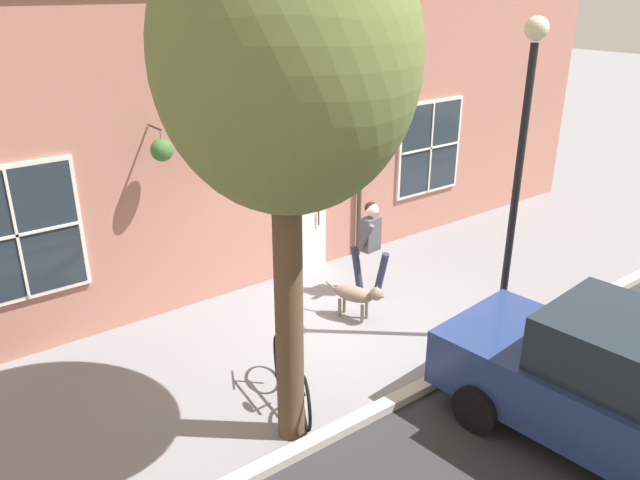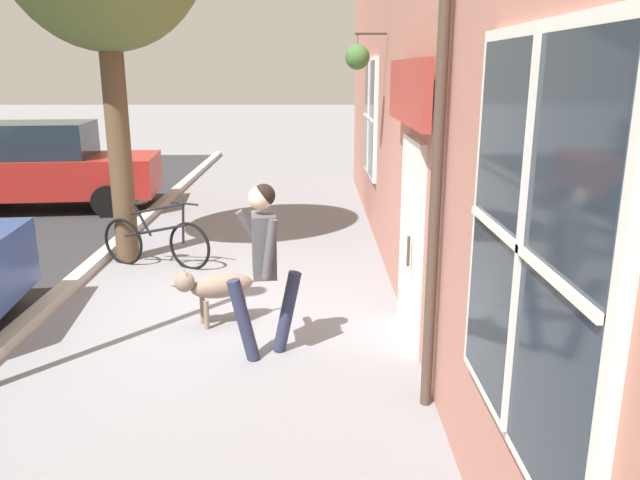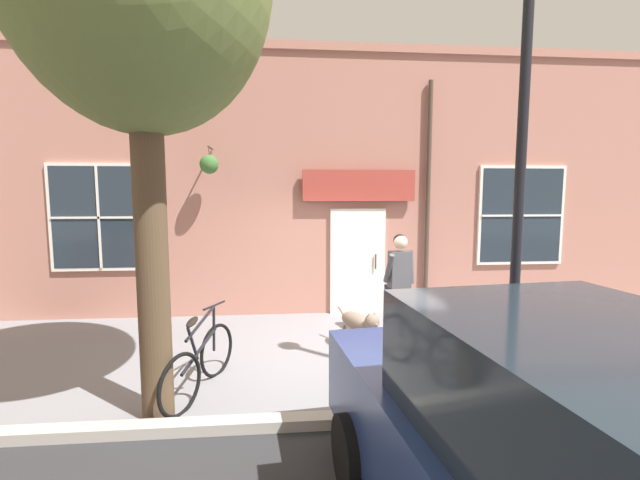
{
  "view_description": "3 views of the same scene",
  "coord_description": "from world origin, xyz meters",
  "px_view_note": "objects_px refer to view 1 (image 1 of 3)",
  "views": [
    {
      "loc": [
        6.88,
        -5.65,
        5.23
      ],
      "look_at": [
        -1.35,
        0.54,
        0.96
      ],
      "focal_mm": 35.0,
      "sensor_mm": 36.0,
      "label": 1
    },
    {
      "loc": [
        -1.17,
        6.87,
        2.75
      ],
      "look_at": [
        -1.24,
        -0.19,
        0.82
      ],
      "focal_mm": 35.0,
      "sensor_mm": 36.0,
      "label": 2
    },
    {
      "loc": [
        6.17,
        -0.8,
        2.4
      ],
      "look_at": [
        -1.34,
        -0.11,
        1.58
      ],
      "focal_mm": 24.0,
      "sensor_mm": 36.0,
      "label": 3
    }
  ],
  "objects_px": {
    "dog_on_leash": "(357,295)",
    "leaning_bicycle": "(291,377)",
    "pedestrian_walking": "(370,239)",
    "street_lamp": "(522,142)",
    "street_tree_by_curb": "(281,65)",
    "parked_car_mid_block": "(628,391)"
  },
  "relations": [
    {
      "from": "parked_car_mid_block",
      "to": "street_lamp",
      "type": "height_order",
      "value": "street_lamp"
    },
    {
      "from": "parked_car_mid_block",
      "to": "leaning_bicycle",
      "type": "bearing_deg",
      "value": -141.13
    },
    {
      "from": "dog_on_leash",
      "to": "pedestrian_walking",
      "type": "bearing_deg",
      "value": 127.22
    },
    {
      "from": "street_tree_by_curb",
      "to": "leaning_bicycle",
      "type": "xyz_separation_m",
      "value": [
        -0.5,
        0.37,
        -4.09
      ]
    },
    {
      "from": "pedestrian_walking",
      "to": "street_lamp",
      "type": "height_order",
      "value": "street_lamp"
    },
    {
      "from": "pedestrian_walking",
      "to": "dog_on_leash",
      "type": "xyz_separation_m",
      "value": [
        0.6,
        -0.79,
        -0.6
      ]
    },
    {
      "from": "dog_on_leash",
      "to": "parked_car_mid_block",
      "type": "distance_m",
      "value": 4.38
    },
    {
      "from": "leaning_bicycle",
      "to": "parked_car_mid_block",
      "type": "height_order",
      "value": "parked_car_mid_block"
    },
    {
      "from": "pedestrian_walking",
      "to": "street_lamp",
      "type": "xyz_separation_m",
      "value": [
        2.42,
        0.62,
        2.11
      ]
    },
    {
      "from": "pedestrian_walking",
      "to": "street_tree_by_curb",
      "type": "xyz_separation_m",
      "value": [
        2.29,
        -3.32,
        3.42
      ]
    },
    {
      "from": "pedestrian_walking",
      "to": "parked_car_mid_block",
      "type": "relative_size",
      "value": 0.39
    },
    {
      "from": "dog_on_leash",
      "to": "street_tree_by_curb",
      "type": "height_order",
      "value": "street_tree_by_curb"
    },
    {
      "from": "street_tree_by_curb",
      "to": "leaning_bicycle",
      "type": "bearing_deg",
      "value": 143.5
    },
    {
      "from": "street_tree_by_curb",
      "to": "street_lamp",
      "type": "xyz_separation_m",
      "value": [
        0.12,
        3.94,
        -1.31
      ]
    },
    {
      "from": "dog_on_leash",
      "to": "street_lamp",
      "type": "bearing_deg",
      "value": 37.95
    },
    {
      "from": "parked_car_mid_block",
      "to": "street_lamp",
      "type": "distance_m",
      "value": 3.56
    },
    {
      "from": "street_tree_by_curb",
      "to": "leaning_bicycle",
      "type": "relative_size",
      "value": 3.69
    },
    {
      "from": "leaning_bicycle",
      "to": "street_lamp",
      "type": "relative_size",
      "value": 0.34
    },
    {
      "from": "parked_car_mid_block",
      "to": "street_lamp",
      "type": "relative_size",
      "value": 0.92
    },
    {
      "from": "pedestrian_walking",
      "to": "dog_on_leash",
      "type": "height_order",
      "value": "pedestrian_walking"
    },
    {
      "from": "leaning_bicycle",
      "to": "street_lamp",
      "type": "distance_m",
      "value": 4.56
    },
    {
      "from": "dog_on_leash",
      "to": "leaning_bicycle",
      "type": "relative_size",
      "value": 0.62
    }
  ]
}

